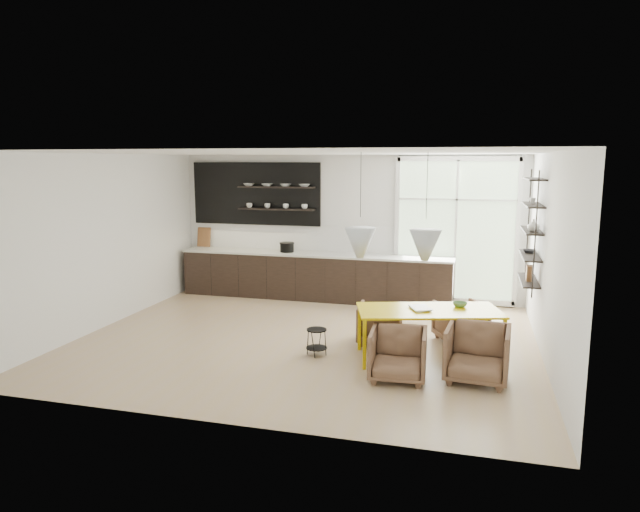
# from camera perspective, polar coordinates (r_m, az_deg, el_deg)

# --- Properties ---
(room) EXTENTS (7.02, 6.01, 2.91)m
(room) POSITION_cam_1_polar(r_m,az_deg,el_deg) (9.63, 3.69, 1.61)
(room) COLOR tan
(room) RESTS_ON ground
(kitchen_run) EXTENTS (5.54, 0.69, 2.75)m
(kitchen_run) POSITION_cam_1_polar(r_m,az_deg,el_deg) (11.60, -0.97, -1.33)
(kitchen_run) COLOR black
(kitchen_run) RESTS_ON ground
(right_shelving) EXTENTS (0.26, 1.22, 1.90)m
(right_shelving) POSITION_cam_1_polar(r_m,az_deg,el_deg) (9.54, 20.40, 2.11)
(right_shelving) COLOR black
(right_shelving) RESTS_ON ground
(dining_table) EXTENTS (2.14, 1.40, 0.72)m
(dining_table) POSITION_cam_1_polar(r_m,az_deg,el_deg) (8.19, 10.84, -5.61)
(dining_table) COLOR #D8B801
(dining_table) RESTS_ON ground
(armchair_back_left) EXTENTS (0.69, 0.71, 0.61)m
(armchair_back_left) POSITION_cam_1_polar(r_m,az_deg,el_deg) (8.89, 6.00, -6.71)
(armchair_back_left) COLOR brown
(armchair_back_left) RESTS_ON ground
(armchair_back_right) EXTENTS (0.92, 0.93, 0.63)m
(armchair_back_right) POSITION_cam_1_polar(r_m,az_deg,el_deg) (9.15, 13.85, -6.42)
(armchair_back_right) COLOR brown
(armchair_back_right) RESTS_ON ground
(armchair_front_left) EXTENTS (0.75, 0.77, 0.66)m
(armchair_front_left) POSITION_cam_1_polar(r_m,az_deg,el_deg) (7.48, 7.80, -9.71)
(armchair_front_left) COLOR brown
(armchair_front_left) RESTS_ON ground
(armchair_front_right) EXTENTS (0.84, 0.86, 0.72)m
(armchair_front_right) POSITION_cam_1_polar(r_m,az_deg,el_deg) (7.61, 15.45, -9.39)
(armchair_front_right) COLOR brown
(armchair_front_right) RESTS_ON ground
(wire_stool) EXTENTS (0.31, 0.31, 0.39)m
(wire_stool) POSITION_cam_1_polar(r_m,az_deg,el_deg) (8.30, -0.34, -8.24)
(wire_stool) COLOR black
(wire_stool) RESTS_ON ground
(table_book) EXTENTS (0.37, 0.41, 0.03)m
(table_book) POSITION_cam_1_polar(r_m,az_deg,el_deg) (8.11, 9.15, -5.22)
(table_book) COLOR white
(table_book) RESTS_ON dining_table
(table_bowl) EXTENTS (0.25, 0.25, 0.06)m
(table_bowl) POSITION_cam_1_polar(r_m,az_deg,el_deg) (8.41, 13.82, -4.73)
(table_bowl) COLOR #58864D
(table_bowl) RESTS_ON dining_table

